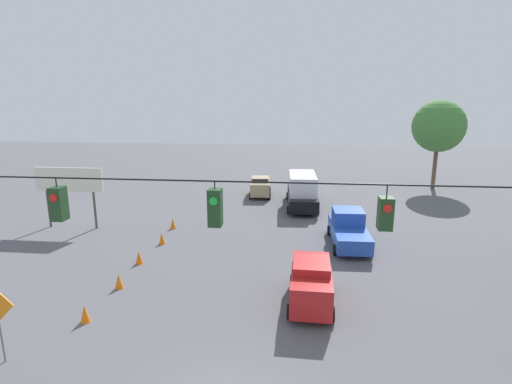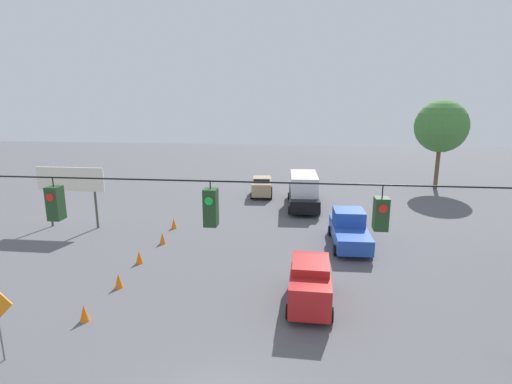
{
  "view_description": "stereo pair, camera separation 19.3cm",
  "coord_description": "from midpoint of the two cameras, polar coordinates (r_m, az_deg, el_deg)",
  "views": [
    {
      "loc": [
        -1.93,
        9.38,
        9.01
      ],
      "look_at": [
        0.19,
        -11.19,
        4.14
      ],
      "focal_mm": 28.0,
      "sensor_mm": 36.0,
      "label": 1
    },
    {
      "loc": [
        -2.12,
        9.36,
        9.01
      ],
      "look_at": [
        0.19,
        -11.19,
        4.14
      ],
      "focal_mm": 28.0,
      "sensor_mm": 36.0,
      "label": 2
    }
  ],
  "objects": [
    {
      "name": "overhead_signal_span",
      "position": [
        10.26,
        -6.43,
        -11.24
      ],
      "size": [
        23.86,
        0.38,
        7.64
      ],
      "color": "#939399",
      "rests_on": "ground_plane"
    },
    {
      "name": "pickup_truck_blue_oncoming_far",
      "position": [
        25.85,
        12.87,
        -5.19
      ],
      "size": [
        2.35,
        5.53,
        2.12
      ],
      "color": "#234CB2",
      "rests_on": "ground_plane"
    },
    {
      "name": "sedan_red_crossing_near",
      "position": [
        18.32,
        7.56,
        -12.61
      ],
      "size": [
        2.05,
        4.3,
        2.03
      ],
      "color": "red",
      "rests_on": "ground_plane"
    },
    {
      "name": "sedan_tan_withflow_deep",
      "position": [
        37.47,
        0.47,
        0.84
      ],
      "size": [
        2.17,
        3.95,
        1.83
      ],
      "color": "tan",
      "rests_on": "ground_plane"
    },
    {
      "name": "box_truck_black_oncoming_deep",
      "position": [
        33.82,
        6.43,
        0.2
      ],
      "size": [
        2.76,
        7.34,
        2.87
      ],
      "color": "black",
      "rests_on": "ground_plane"
    },
    {
      "name": "traffic_cone_nearest",
      "position": [
        18.58,
        -23.55,
        -15.66
      ],
      "size": [
        0.4,
        0.4,
        0.73
      ],
      "primitive_type": "cone",
      "color": "orange",
      "rests_on": "ground_plane"
    },
    {
      "name": "traffic_cone_second",
      "position": [
        20.93,
        -19.28,
        -11.93
      ],
      "size": [
        0.4,
        0.4,
        0.73
      ],
      "primitive_type": "cone",
      "color": "orange",
      "rests_on": "ground_plane"
    },
    {
      "name": "traffic_cone_third",
      "position": [
        23.46,
        -16.62,
        -8.95
      ],
      "size": [
        0.4,
        0.4,
        0.73
      ],
      "primitive_type": "cone",
      "color": "orange",
      "rests_on": "ground_plane"
    },
    {
      "name": "traffic_cone_fourth",
      "position": [
        26.09,
        -13.52,
        -6.48
      ],
      "size": [
        0.4,
        0.4,
        0.73
      ],
      "primitive_type": "cone",
      "color": "orange",
      "rests_on": "ground_plane"
    },
    {
      "name": "traffic_cone_fifth",
      "position": [
        28.92,
        -11.98,
        -4.44
      ],
      "size": [
        0.4,
        0.4,
        0.73
      ],
      "primitive_type": "cone",
      "color": "orange",
      "rests_on": "ground_plane"
    },
    {
      "name": "roadside_billboard",
      "position": [
        30.74,
        -25.32,
        1.14
      ],
      "size": [
        4.92,
        0.16,
        4.34
      ],
      "color": "#4C473D",
      "rests_on": "ground_plane"
    },
    {
      "name": "tree_horizon_left",
      "position": [
        43.88,
        24.54,
        8.52
      ],
      "size": [
        5.11,
        5.11,
        8.87
      ],
      "color": "brown",
      "rests_on": "ground_plane"
    }
  ]
}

